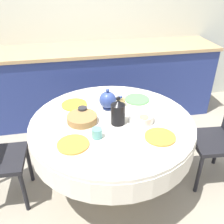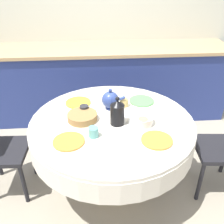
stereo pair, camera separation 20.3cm
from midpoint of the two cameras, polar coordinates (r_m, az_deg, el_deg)
The scene contains 17 objects.
ground_plane at distance 2.55m, azimuth -2.37°, elevation -16.13°, with size 12.00×12.00×0.00m, color #9E937F.
wall_back at distance 3.47m, azimuth -7.55°, elevation 21.20°, with size 7.00×0.05×2.60m.
kitchen_counter at distance 3.38m, azimuth -6.16°, elevation 6.49°, with size 3.24×0.64×0.96m.
dining_table at distance 2.14m, azimuth -2.72°, elevation -4.74°, with size 1.37×1.37×0.74m.
chair_left at distance 2.46m, azimuth 22.14°, elevation -4.46°, with size 0.43×0.43×0.97m.
plate_near_left at distance 1.84m, azimuth -12.06°, elevation -7.35°, with size 0.23×0.23×0.01m, color orange.
cup_near_left at distance 1.86m, azimuth -6.59°, elevation -4.94°, with size 0.08×0.08×0.08m, color #5BA39E.
plate_near_right at distance 1.88m, azimuth 7.92°, elevation -5.75°, with size 0.23×0.23×0.01m, color orange.
cup_near_right at distance 2.00m, azimuth 4.41°, elevation -2.09°, with size 0.08×0.08×0.08m, color #DBB766.
plate_far_left at distance 2.33m, azimuth -11.12°, elevation 1.61°, with size 0.23×0.23×0.01m, color yellow.
cup_far_left at distance 2.15m, azimuth -9.44°, elevation 0.07°, with size 0.08×0.08×0.08m, color #28282D.
plate_far_right at distance 2.38m, azimuth 3.33°, elevation 2.84°, with size 0.23×0.23×0.01m, color #5BA85B.
cup_far_right at distance 2.27m, azimuth -0.56°, elevation 2.27°, with size 0.08×0.08×0.08m, color #DBB766.
coffee_carafe at distance 1.98m, azimuth -1.56°, elevation -0.14°, with size 0.11×0.11×0.25m.
teapot at distance 2.20m, azimuth -3.53°, elevation 2.72°, with size 0.21×0.15×0.20m.
bread_basket at distance 2.07m, azimuth -9.67°, elevation -1.57°, with size 0.25×0.25×0.06m, color olive.
fruit_bowl at distance 2.04m, azimuth 3.84°, elevation -1.36°, with size 0.20×0.20×0.07m, color silver.
Camera 1 is at (-0.34, -1.72, 1.86)m, focal length 40.00 mm.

